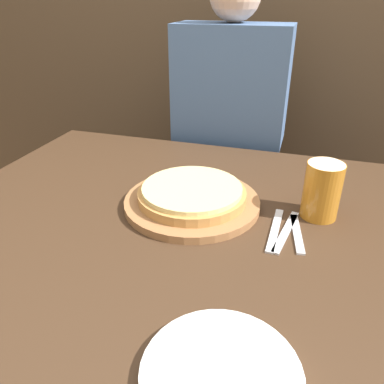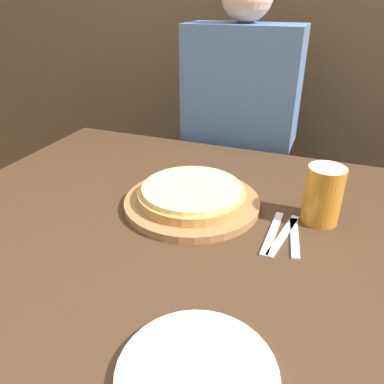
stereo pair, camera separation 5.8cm
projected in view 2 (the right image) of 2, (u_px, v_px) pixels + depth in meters
dining_table at (194, 344)px, 1.06m from camera, size 1.38×1.09×0.78m
pizza_on_board at (192, 197)px, 0.96m from camera, size 0.35×0.35×0.06m
beer_glass at (323, 193)px, 0.88m from camera, size 0.09×0.09×0.14m
dinner_plate at (197, 376)px, 0.53m from camera, size 0.23×0.23×0.02m
fork at (272, 233)px, 0.86m from camera, size 0.02×0.19×0.00m
dinner_knife at (283, 235)px, 0.85m from camera, size 0.05×0.19×0.00m
spoon at (295, 237)px, 0.84m from camera, size 0.04×0.16×0.00m
diner_person at (237, 162)px, 1.53m from camera, size 0.42×0.20×1.35m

